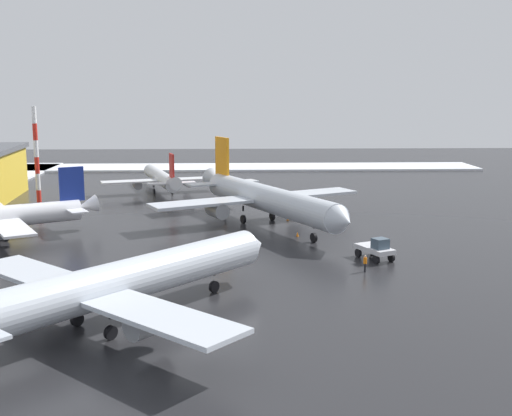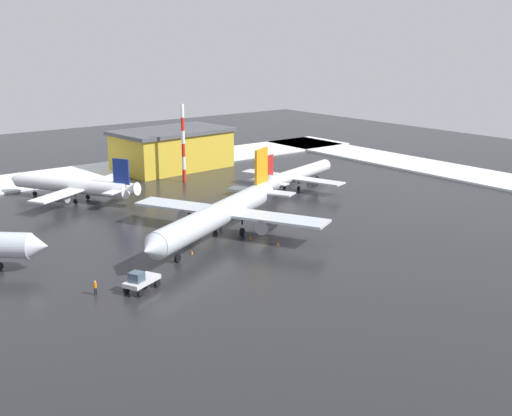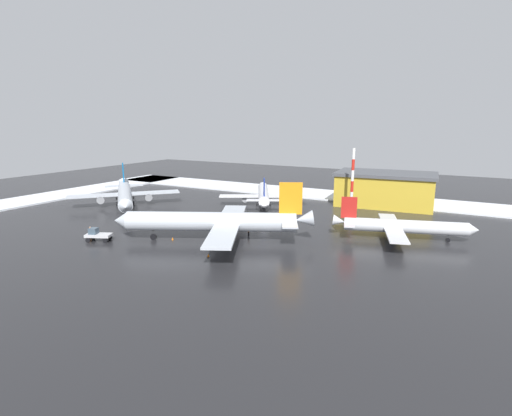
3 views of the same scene
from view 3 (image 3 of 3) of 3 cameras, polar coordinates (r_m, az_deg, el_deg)
The scene contains 15 objects.
ground_plane at distance 79.18m, azimuth -4.12°, elevation -3.72°, with size 240.00×240.00×0.00m, color #232326.
snow_bank_far at distance 123.00m, azimuth 8.67°, elevation 2.00°, with size 152.00×16.00×0.45m, color white.
snow_bank_right at distance 127.84m, azimuth -30.20°, elevation 0.86°, with size 14.00×116.00×0.45m, color white.
airplane_distant_tail at distance 74.01m, azimuth -5.76°, elevation -1.95°, with size 34.73×29.56×11.07m.
airplane_parked_starboard at distance 107.05m, azimuth 1.07°, elevation 2.01°, with size 22.05×25.83×8.38m.
airplane_parked_portside at distance 108.70m, azimuth -18.25°, elevation 1.87°, with size 27.53×26.22×10.18m.
airplane_foreground_jet at distance 79.41m, azimuth 20.01°, elevation -2.47°, with size 25.66×21.60×7.79m.
pushback_tug at distance 79.55m, azimuth -21.73°, elevation -3.54°, with size 5.10×3.91×2.50m.
ground_crew_beside_wing at distance 84.42m, azimuth -22.60°, elevation -2.95°, with size 0.36×0.36×1.71m.
ground_crew_mid_apron at distance 77.27m, azimuth -1.07°, elevation -3.34°, with size 0.36×0.36×1.71m.
antenna_mast at distance 98.36m, azimuth 13.59°, elevation 3.76°, with size 0.70×0.70×15.66m.
cargo_hangar at distance 110.42m, azimuth 17.96°, elevation 2.61°, with size 26.21×17.11×8.80m.
traffic_cone_near_nose at distance 76.55m, azimuth -11.83°, elevation -4.30°, with size 0.36×0.36×0.55m, color orange.
traffic_cone_mid_line at distance 70.76m, azimuth -5.28°, elevation -5.45°, with size 0.36×0.36×0.55m, color orange.
traffic_cone_wingtip_side at distance 66.35m, azimuth -6.81°, elevation -6.69°, with size 0.36×0.36×0.55m, color orange.
Camera 3 is at (-41.75, 63.71, 21.61)m, focal length 28.00 mm.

